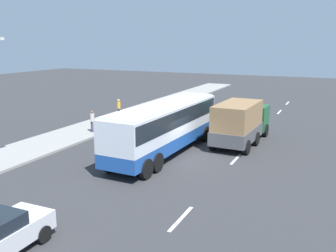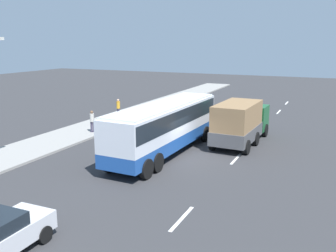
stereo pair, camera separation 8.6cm
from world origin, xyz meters
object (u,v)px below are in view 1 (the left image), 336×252
coach_bus (165,123)px  cargo_truck (241,121)px  pedestrian_at_crossing (92,120)px  pedestrian_near_curb (119,107)px

coach_bus → cargo_truck: size_ratio=1.61×
cargo_truck → pedestrian_at_crossing: bearing=102.8°
cargo_truck → pedestrian_near_curb: (3.67, 12.40, -0.44)m
cargo_truck → pedestrian_near_curb: bearing=75.9°
pedestrian_near_curb → pedestrian_at_crossing: 5.85m
coach_bus → pedestrian_at_crossing: (2.40, 7.43, -0.91)m
coach_bus → pedestrian_at_crossing: size_ratio=6.72×
coach_bus → pedestrian_at_crossing: 7.86m
coach_bus → pedestrian_near_curb: 11.88m
coach_bus → pedestrian_at_crossing: bearing=74.0°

